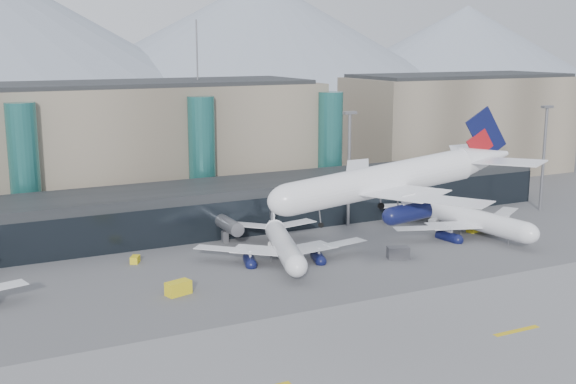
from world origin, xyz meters
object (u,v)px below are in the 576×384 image
Objects in this scene: veh_h at (178,288)px; veh_d at (434,223)px; hero_jet at (404,169)px; veh_c at (398,253)px; lightmast_mid at (349,162)px; jet_parked_mid at (281,236)px; veh_b at (135,260)px; jet_parked_right at (461,210)px; veh_e at (474,228)px; veh_g at (275,245)px; lightmast_right at (544,152)px.

veh_d is at bearing -1.08° from veh_h.
veh_c is at bearing 61.83° from hero_jet.
jet_parked_mid is at bearing -147.12° from lightmast_mid.
veh_c is at bearing -83.77° from veh_b.
jet_parked_right is 4.83m from veh_e.
veh_c is 24.41m from veh_g.
veh_e is at bearing 38.92° from veh_g.
lightmast_right is 75.28m from jet_parked_mid.
jet_parked_right is at bearing -73.01° from jet_parked_mid.
hero_jet is at bearing -146.96° from lightmast_right.
lightmast_mid is at bearing -53.04° from veh_b.
lightmast_right is at bearing 37.74° from veh_c.
veh_d reaches higher than veh_g.
hero_jet is 46.65m from jet_parked_mid.
lightmast_right reaches higher than veh_e.
veh_h is (-98.35, -18.98, -13.30)m from lightmast_right.
lightmast_right is 10.55× the size of veh_g.
hero_jet reaches higher than veh_c.
jet_parked_mid is 41.39m from veh_d.
lightmast_right is at bearing -5.27° from veh_h.
veh_b is at bearing -138.27° from veh_g.
lightmast_mid is 11.05× the size of veh_b.
hero_jet is 44.83m from veh_c.
veh_e is 70.49m from veh_h.
veh_d is (43.27, 48.44, -23.02)m from hero_jet.
veh_d is 67.27m from veh_h.
veh_e is at bearing -38.63° from lightmast_mid.
veh_d is at bearing 54.82° from hero_jet.
lightmast_mid is 0.70× the size of hero_jet.
veh_e reaches higher than veh_g.
veh_h is (-64.94, -17.55, 0.23)m from veh_d.
veh_c is 27.63m from veh_e.
jet_parked_mid is at bearing -79.53° from veh_b.
lightmast_right is 32.89m from veh_e.
hero_jet is at bearing -46.34° from veh_g.
veh_e is at bearing -95.62° from veh_d.
veh_d is 1.28× the size of veh_g.
hero_jet is 67.12m from veh_e.
veh_g is (-72.87, -1.90, -13.71)m from lightmast_right.
hero_jet is at bearing -169.65° from veh_d.
veh_h is (-21.67, 30.89, -22.79)m from hero_jet.
veh_c is 43.69m from veh_h.
jet_parked_right is at bearing -39.03° from lightmast_mid.
lightmast_mid reaches higher than veh_e.
lightmast_right is 91.96m from hero_jet.
jet_parked_right is 12.33× the size of veh_d.
lightmast_mid is 6.25× the size of veh_c.
lightmast_right is at bearing -67.39° from jet_parked_mid.
hero_jet is 11.69× the size of veh_e.
lightmast_mid is at bearing 99.26° from veh_c.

